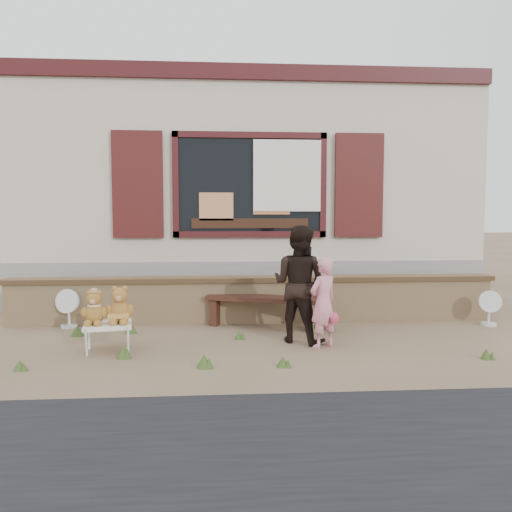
{
  "coord_description": "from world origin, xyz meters",
  "views": [
    {
      "loc": [
        -0.49,
        -6.2,
        1.54
      ],
      "look_at": [
        0.0,
        0.6,
        1.0
      ],
      "focal_mm": 35.0,
      "sensor_mm": 36.0,
      "label": 1
    }
  ],
  "objects": [
    {
      "name": "brick_wall",
      "position": [
        0.0,
        1.0,
        0.34
      ],
      "size": [
        7.1,
        0.36,
        0.67
      ],
      "color": "tan",
      "rests_on": "ground"
    },
    {
      "name": "shopfront",
      "position": [
        0.0,
        4.49,
        2.0
      ],
      "size": [
        8.04,
        5.13,
        4.0
      ],
      "color": "#AEA28D",
      "rests_on": "ground"
    },
    {
      "name": "child",
      "position": [
        0.71,
        -0.48,
        0.53
      ],
      "size": [
        0.46,
        0.43,
        1.06
      ],
      "primitive_type": "imported",
      "rotation": [
        0.0,
        0.0,
        3.73
      ],
      "color": "pink",
      "rests_on": "ground"
    },
    {
      "name": "teddy_bear_left",
      "position": [
        -1.91,
        -0.51,
        0.52
      ],
      "size": [
        0.33,
        0.3,
        0.4
      ],
      "primitive_type": null,
      "rotation": [
        0.0,
        0.0,
        0.18
      ],
      "color": "brown",
      "rests_on": "folding_chair"
    },
    {
      "name": "fan_left",
      "position": [
        -2.59,
        0.8,
        0.27
      ],
      "size": [
        0.35,
        0.23,
        0.54
      ],
      "rotation": [
        0.0,
        0.0,
        -0.23
      ],
      "color": "silver",
      "rests_on": "ground"
    },
    {
      "name": "teddy_bear_right",
      "position": [
        -1.64,
        -0.46,
        0.54
      ],
      "size": [
        0.36,
        0.33,
        0.44
      ],
      "primitive_type": null,
      "rotation": [
        0.0,
        0.0,
        0.18
      ],
      "color": "brown",
      "rests_on": "folding_chair"
    },
    {
      "name": "fan_right",
      "position": [
        3.3,
        0.51,
        0.25
      ],
      "size": [
        0.32,
        0.21,
        0.5
      ],
      "rotation": [
        0.0,
        0.0,
        -0.2
      ],
      "color": "silver",
      "rests_on": "ground"
    },
    {
      "name": "ground",
      "position": [
        0.0,
        0.0,
        0.0
      ],
      "size": [
        80.0,
        80.0,
        0.0
      ],
      "primitive_type": "plane",
      "color": "brown",
      "rests_on": "ground"
    },
    {
      "name": "bench",
      "position": [
        0.16,
        0.62,
        0.32
      ],
      "size": [
        1.72,
        0.92,
        0.44
      ],
      "rotation": [
        0.0,
        0.0,
        -0.35
      ],
      "color": "black",
      "rests_on": "ground"
    },
    {
      "name": "adult",
      "position": [
        0.47,
        -0.19,
        0.72
      ],
      "size": [
        0.88,
        0.85,
        1.43
      ],
      "primitive_type": "imported",
      "rotation": [
        0.0,
        0.0,
        2.52
      ],
      "color": "black",
      "rests_on": "ground"
    },
    {
      "name": "grass_tufts",
      "position": [
        -0.85,
        -0.41,
        0.07
      ],
      "size": [
        5.01,
        1.76,
        0.15
      ],
      "color": "#374F1F",
      "rests_on": "ground"
    },
    {
      "name": "folding_chair",
      "position": [
        -1.78,
        -0.48,
        0.29
      ],
      "size": [
        0.6,
        0.55,
        0.32
      ],
      "rotation": [
        0.0,
        0.0,
        0.18
      ],
      "color": "white",
      "rests_on": "ground"
    }
  ]
}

